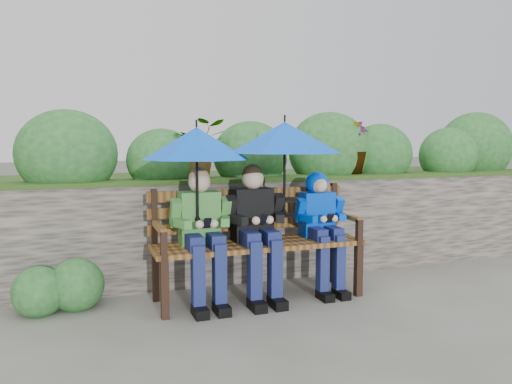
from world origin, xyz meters
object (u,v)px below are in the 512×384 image
object	(u,v)px
umbrella_right	(285,137)
umbrella_left	(197,143)
park_bench	(256,235)
boy_right	(321,219)
boy_left	(202,228)
boy_middle	(256,224)

from	to	relation	value
umbrella_right	umbrella_left	bearing A→B (deg)	-178.85
park_bench	umbrella_left	distance (m)	0.99
boy_right	boy_left	bearing A→B (deg)	-179.05
boy_middle	umbrella_left	world-z (taller)	umbrella_left
boy_left	boy_right	size ratio (longest dim) A/B	1.05
park_bench	umbrella_left	bearing A→B (deg)	-168.86
umbrella_left	umbrella_right	xyz separation A→B (m)	(0.79, 0.02, 0.05)
boy_right	umbrella_left	size ratio (longest dim) A/B	1.24
boy_right	umbrella_right	world-z (taller)	umbrella_right
boy_left	boy_middle	xyz separation A→B (m)	(0.48, -0.00, 0.01)
umbrella_right	boy_right	bearing A→B (deg)	3.19
park_bench	boy_right	size ratio (longest dim) A/B	1.68
boy_left	umbrella_right	xyz separation A→B (m)	(0.75, -0.00, 0.76)
park_bench	boy_left	bearing A→B (deg)	-169.94
boy_left	boy_right	distance (m)	1.13
boy_middle	umbrella_right	xyz separation A→B (m)	(0.27, -0.00, 0.76)
park_bench	boy_left	world-z (taller)	boy_left
boy_left	park_bench	bearing A→B (deg)	10.06
boy_right	umbrella_right	size ratio (longest dim) A/B	1.09
park_bench	boy_middle	xyz separation A→B (m)	(-0.03, -0.09, 0.11)
boy_left	boy_middle	bearing A→B (deg)	-0.22
boy_left	boy_middle	distance (m)	0.48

